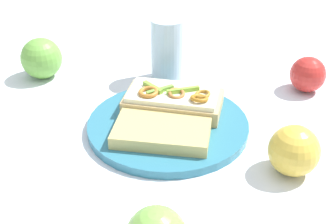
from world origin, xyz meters
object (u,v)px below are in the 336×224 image
object	(u,v)px
sandwich	(173,100)
bread_slice_side	(162,131)
apple_0	(308,74)
apple_3	(41,58)
plate	(168,126)
drinking_glass	(167,50)
apple_2	(294,151)

from	to	relation	value
sandwich	bread_slice_side	world-z (taller)	sandwich
apple_0	apple_3	xyz separation A→B (m)	(-0.34, 0.41, 0.01)
plate	apple_0	size ratio (longest dim) A/B	3.97
apple_0	apple_3	world-z (taller)	apple_3
sandwich	drinking_glass	size ratio (longest dim) A/B	1.49
apple_2	drinking_glass	bearing A→B (deg)	77.32
apple_0	drinking_glass	bearing A→B (deg)	125.40
apple_2	apple_3	world-z (taller)	apple_3
apple_2	apple_0	bearing A→B (deg)	27.65
apple_2	apple_3	xyz separation A→B (m)	(-0.10, 0.54, 0.00)
sandwich	apple_0	world-z (taller)	apple_0
plate	apple_3	distance (m)	0.33
bread_slice_side	apple_3	bearing A→B (deg)	144.86
apple_0	drinking_glass	xyz separation A→B (m)	(-0.16, 0.23, 0.03)
sandwich	apple_0	xyz separation A→B (m)	(0.26, -0.11, 0.00)
sandwich	apple_2	xyz separation A→B (m)	(0.02, -0.24, 0.01)
apple_0	plate	bearing A→B (deg)	163.07
sandwich	apple_0	bearing A→B (deg)	32.49
apple_3	drinking_glass	xyz separation A→B (m)	(0.18, -0.19, 0.02)
plate	drinking_glass	distance (m)	0.20
apple_3	apple_2	bearing A→B (deg)	-79.54
drinking_glass	apple_0	bearing A→B (deg)	-54.60
apple_0	apple_3	size ratio (longest dim) A/B	0.83
sandwich	bread_slice_side	size ratio (longest dim) A/B	1.25
drinking_glass	bread_slice_side	bearing A→B (deg)	-136.23
sandwich	bread_slice_side	xyz separation A→B (m)	(-0.07, -0.05, -0.01)
bread_slice_side	apple_3	world-z (taller)	apple_3
plate	apple_0	world-z (taller)	apple_0
sandwich	apple_0	size ratio (longest dim) A/B	2.77
plate	apple_2	distance (m)	0.22
plate	apple_3	xyz separation A→B (m)	(-0.05, 0.32, 0.03)
plate	apple_3	bearing A→B (deg)	98.20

